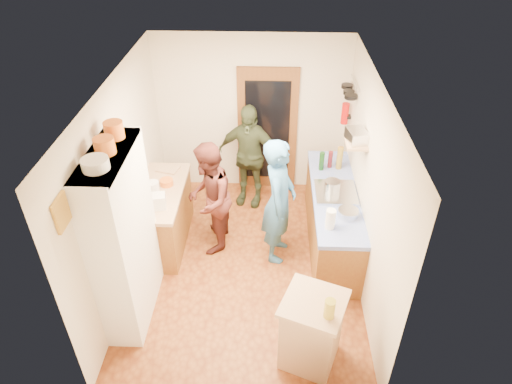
# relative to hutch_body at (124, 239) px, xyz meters

# --- Properties ---
(floor) EXTENTS (3.00, 4.00, 0.02)m
(floor) POSITION_rel_hutch_body_xyz_m (1.30, 0.80, -1.11)
(floor) COLOR brown
(floor) RESTS_ON ground
(ceiling) EXTENTS (3.00, 4.00, 0.02)m
(ceiling) POSITION_rel_hutch_body_xyz_m (1.30, 0.80, 1.51)
(ceiling) COLOR silver
(ceiling) RESTS_ON ground
(wall_back) EXTENTS (3.00, 0.02, 2.60)m
(wall_back) POSITION_rel_hutch_body_xyz_m (1.30, 2.81, 0.20)
(wall_back) COLOR beige
(wall_back) RESTS_ON ground
(wall_front) EXTENTS (3.00, 0.02, 2.60)m
(wall_front) POSITION_rel_hutch_body_xyz_m (1.30, -1.21, 0.20)
(wall_front) COLOR beige
(wall_front) RESTS_ON ground
(wall_left) EXTENTS (0.02, 4.00, 2.60)m
(wall_left) POSITION_rel_hutch_body_xyz_m (-0.21, 0.80, 0.20)
(wall_left) COLOR beige
(wall_left) RESTS_ON ground
(wall_right) EXTENTS (0.02, 4.00, 2.60)m
(wall_right) POSITION_rel_hutch_body_xyz_m (2.81, 0.80, 0.20)
(wall_right) COLOR beige
(wall_right) RESTS_ON ground
(door_frame) EXTENTS (0.95, 0.06, 2.10)m
(door_frame) POSITION_rel_hutch_body_xyz_m (1.55, 2.77, -0.05)
(door_frame) COLOR brown
(door_frame) RESTS_ON ground
(door_glass) EXTENTS (0.70, 0.02, 1.70)m
(door_glass) POSITION_rel_hutch_body_xyz_m (1.55, 2.74, -0.05)
(door_glass) COLOR black
(door_glass) RESTS_ON door_frame
(hutch_body) EXTENTS (0.40, 1.20, 2.20)m
(hutch_body) POSITION_rel_hutch_body_xyz_m (0.00, 0.00, 0.00)
(hutch_body) COLOR white
(hutch_body) RESTS_ON ground
(hutch_top_shelf) EXTENTS (0.40, 1.14, 0.04)m
(hutch_top_shelf) POSITION_rel_hutch_body_xyz_m (0.00, 0.00, 1.08)
(hutch_top_shelf) COLOR white
(hutch_top_shelf) RESTS_ON hutch_body
(plate_stack) EXTENTS (0.26, 0.26, 0.11)m
(plate_stack) POSITION_rel_hutch_body_xyz_m (0.00, -0.27, 1.15)
(plate_stack) COLOR white
(plate_stack) RESTS_ON hutch_top_shelf
(orange_pot_a) EXTENTS (0.20, 0.20, 0.16)m
(orange_pot_a) POSITION_rel_hutch_body_xyz_m (0.00, 0.02, 1.18)
(orange_pot_a) COLOR orange
(orange_pot_a) RESTS_ON hutch_top_shelf
(orange_pot_b) EXTENTS (0.20, 0.20, 0.18)m
(orange_pot_b) POSITION_rel_hutch_body_xyz_m (0.00, 0.33, 1.19)
(orange_pot_b) COLOR orange
(orange_pot_b) RESTS_ON hutch_top_shelf
(left_counter_base) EXTENTS (0.60, 1.40, 0.85)m
(left_counter_base) POSITION_rel_hutch_body_xyz_m (0.10, 1.25, -0.68)
(left_counter_base) COLOR brown
(left_counter_base) RESTS_ON ground
(left_counter_top) EXTENTS (0.64, 1.44, 0.05)m
(left_counter_top) POSITION_rel_hutch_body_xyz_m (0.10, 1.25, -0.23)
(left_counter_top) COLOR tan
(left_counter_top) RESTS_ON left_counter_base
(toaster) EXTENTS (0.29, 0.22, 0.19)m
(toaster) POSITION_rel_hutch_body_xyz_m (0.15, 0.86, -0.10)
(toaster) COLOR white
(toaster) RESTS_ON left_counter_top
(kettle) EXTENTS (0.19, 0.19, 0.18)m
(kettle) POSITION_rel_hutch_body_xyz_m (0.05, 1.17, -0.11)
(kettle) COLOR white
(kettle) RESTS_ON left_counter_top
(orange_bowl) EXTENTS (0.22, 0.22, 0.08)m
(orange_bowl) POSITION_rel_hutch_body_xyz_m (0.18, 1.39, -0.16)
(orange_bowl) COLOR orange
(orange_bowl) RESTS_ON left_counter_top
(chopping_board) EXTENTS (0.35, 0.29, 0.02)m
(chopping_board) POSITION_rel_hutch_body_xyz_m (0.12, 1.78, -0.19)
(chopping_board) COLOR tan
(chopping_board) RESTS_ON left_counter_top
(right_counter_base) EXTENTS (0.60, 2.20, 0.84)m
(right_counter_base) POSITION_rel_hutch_body_xyz_m (2.50, 1.30, -0.68)
(right_counter_base) COLOR brown
(right_counter_base) RESTS_ON ground
(right_counter_top) EXTENTS (0.62, 2.22, 0.06)m
(right_counter_top) POSITION_rel_hutch_body_xyz_m (2.50, 1.30, -0.23)
(right_counter_top) COLOR #062BBF
(right_counter_top) RESTS_ON right_counter_base
(hob) EXTENTS (0.55, 0.58, 0.04)m
(hob) POSITION_rel_hutch_body_xyz_m (2.50, 1.26, -0.18)
(hob) COLOR silver
(hob) RESTS_ON right_counter_top
(pot_on_hob) EXTENTS (0.21, 0.21, 0.14)m
(pot_on_hob) POSITION_rel_hutch_body_xyz_m (2.45, 1.30, -0.09)
(pot_on_hob) COLOR silver
(pot_on_hob) RESTS_ON hob
(bottle_a) EXTENTS (0.08, 0.08, 0.28)m
(bottle_a) POSITION_rel_hutch_body_xyz_m (2.35, 1.87, -0.06)
(bottle_a) COLOR #143F14
(bottle_a) RESTS_ON right_counter_top
(bottle_b) EXTENTS (0.08, 0.08, 0.26)m
(bottle_b) POSITION_rel_hutch_body_xyz_m (2.48, 1.94, -0.07)
(bottle_b) COLOR #591419
(bottle_b) RESTS_ON right_counter_top
(bottle_c) EXTENTS (0.11, 0.11, 0.34)m
(bottle_c) POSITION_rel_hutch_body_xyz_m (2.61, 1.92, -0.03)
(bottle_c) COLOR olive
(bottle_c) RESTS_ON right_counter_top
(paper_towel) EXTENTS (0.14, 0.14, 0.26)m
(paper_towel) POSITION_rel_hutch_body_xyz_m (2.35, 0.54, -0.07)
(paper_towel) COLOR white
(paper_towel) RESTS_ON right_counter_top
(mixing_bowl) EXTENTS (0.32, 0.32, 0.10)m
(mixing_bowl) POSITION_rel_hutch_body_xyz_m (2.60, 0.77, -0.15)
(mixing_bowl) COLOR silver
(mixing_bowl) RESTS_ON right_counter_top
(island_base) EXTENTS (0.71, 0.71, 0.86)m
(island_base) POSITION_rel_hutch_body_xyz_m (2.09, -0.66, -0.67)
(island_base) COLOR tan
(island_base) RESTS_ON ground
(island_top) EXTENTS (0.80, 0.80, 0.05)m
(island_top) POSITION_rel_hutch_body_xyz_m (2.09, -0.66, -0.22)
(island_top) COLOR tan
(island_top) RESTS_ON island_base
(cutting_board) EXTENTS (0.43, 0.39, 0.02)m
(cutting_board) POSITION_rel_hutch_body_xyz_m (2.06, -0.59, -0.21)
(cutting_board) COLOR white
(cutting_board) RESTS_ON island_top
(oil_jar) EXTENTS (0.14, 0.14, 0.22)m
(oil_jar) POSITION_rel_hutch_body_xyz_m (2.21, -0.83, -0.08)
(oil_jar) COLOR #AD9E2D
(oil_jar) RESTS_ON island_top
(pan_rail) EXTENTS (0.02, 0.65, 0.02)m
(pan_rail) POSITION_rel_hutch_body_xyz_m (2.76, 2.33, 0.95)
(pan_rail) COLOR silver
(pan_rail) RESTS_ON wall_right
(pan_hang_a) EXTENTS (0.18, 0.18, 0.05)m
(pan_hang_a) POSITION_rel_hutch_body_xyz_m (2.70, 2.15, 0.82)
(pan_hang_a) COLOR black
(pan_hang_a) RESTS_ON pan_rail
(pan_hang_b) EXTENTS (0.16, 0.16, 0.05)m
(pan_hang_b) POSITION_rel_hutch_body_xyz_m (2.70, 2.35, 0.80)
(pan_hang_b) COLOR black
(pan_hang_b) RESTS_ON pan_rail
(pan_hang_c) EXTENTS (0.17, 0.17, 0.05)m
(pan_hang_c) POSITION_rel_hutch_body_xyz_m (2.70, 2.55, 0.81)
(pan_hang_c) COLOR black
(pan_hang_c) RESTS_ON pan_rail
(wall_shelf) EXTENTS (0.26, 0.42, 0.03)m
(wall_shelf) POSITION_rel_hutch_body_xyz_m (2.67, 1.25, 0.60)
(wall_shelf) COLOR tan
(wall_shelf) RESTS_ON wall_right
(radio) EXTENTS (0.28, 0.34, 0.15)m
(radio) POSITION_rel_hutch_body_xyz_m (2.67, 1.25, 0.69)
(radio) COLOR silver
(radio) RESTS_ON wall_shelf
(ext_bracket) EXTENTS (0.06, 0.10, 0.04)m
(ext_bracket) POSITION_rel_hutch_body_xyz_m (2.77, 2.50, 0.35)
(ext_bracket) COLOR black
(ext_bracket) RESTS_ON wall_right
(fire_extinguisher) EXTENTS (0.11, 0.11, 0.32)m
(fire_extinguisher) POSITION_rel_hutch_body_xyz_m (2.71, 2.50, 0.40)
(fire_extinguisher) COLOR red
(fire_extinguisher) RESTS_ON wall_right
(picture_frame) EXTENTS (0.03, 0.25, 0.30)m
(picture_frame) POSITION_rel_hutch_body_xyz_m (-0.18, -0.75, 0.95)
(picture_frame) COLOR gold
(picture_frame) RESTS_ON wall_left
(person_hob) EXTENTS (0.52, 0.72, 1.81)m
(person_hob) POSITION_rel_hutch_body_xyz_m (1.76, 1.02, -0.19)
(person_hob) COLOR teal
(person_hob) RESTS_ON ground
(person_left) EXTENTS (0.65, 0.82, 1.65)m
(person_left) POSITION_rel_hutch_body_xyz_m (0.82, 1.22, -0.28)
(person_left) COLOR #4C201B
(person_left) RESTS_ON ground
(person_back) EXTENTS (1.07, 0.65, 1.71)m
(person_back) POSITION_rel_hutch_body_xyz_m (1.28, 2.29, -0.25)
(person_back) COLOR #303922
(person_back) RESTS_ON ground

